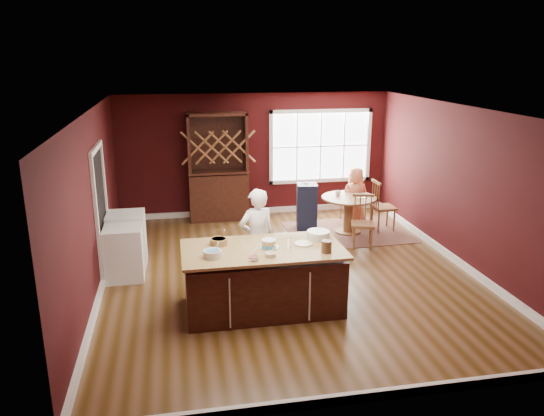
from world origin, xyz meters
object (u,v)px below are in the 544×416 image
(kitchen_island, at_px, (263,280))
(chair_north, at_px, (351,199))
(chair_east, at_px, (384,205))
(hutch, at_px, (218,167))
(baker, at_px, (257,238))
(toddler, at_px, (308,191))
(high_chair, at_px, (307,206))
(dryer, at_px, (127,239))
(washer, at_px, (124,253))
(layer_cake, at_px, (269,244))
(seated_woman, at_px, (355,196))
(dining_table, at_px, (349,207))
(chair_south, at_px, (363,222))

(kitchen_island, distance_m, chair_north, 4.58)
(kitchen_island, relative_size, chair_east, 2.12)
(hutch, bearing_deg, chair_east, -23.05)
(kitchen_island, distance_m, baker, 0.86)
(kitchen_island, xyz_separation_m, chair_east, (3.03, 3.00, 0.09))
(toddler, bearing_deg, high_chair, 139.96)
(kitchen_island, xyz_separation_m, toddler, (1.51, 3.33, 0.37))
(baker, bearing_deg, dryer, -45.41)
(hutch, height_order, washer, hutch)
(kitchen_island, xyz_separation_m, dryer, (-2.02, 2.09, 0.02))
(baker, relative_size, washer, 1.81)
(layer_cake, relative_size, dryer, 0.31)
(hutch, xyz_separation_m, washer, (-1.79, -2.94, -0.73))
(chair_north, distance_m, seated_woman, 0.38)
(layer_cake, bearing_deg, seated_woman, 54.21)
(dining_table, distance_m, chair_east, 0.77)
(chair_east, bearing_deg, seated_woman, 46.39)
(layer_cake, height_order, washer, layer_cake)
(layer_cake, relative_size, washer, 0.33)
(baker, bearing_deg, chair_south, -162.37)
(high_chair, height_order, dryer, high_chair)
(kitchen_island, height_order, chair_south, chair_south)
(baker, bearing_deg, chair_north, -143.71)
(kitchen_island, relative_size, baker, 1.43)
(layer_cake, bearing_deg, chair_south, 44.10)
(layer_cake, distance_m, hutch, 4.40)
(seated_woman, bearing_deg, toddler, 0.86)
(layer_cake, height_order, seated_woman, seated_woman)
(layer_cake, xyz_separation_m, hutch, (-0.31, 4.39, 0.19))
(baker, relative_size, chair_east, 1.48)
(baker, distance_m, chair_south, 2.59)
(kitchen_island, distance_m, seated_woman, 4.28)
(chair_north, height_order, toddler, toddler)
(kitchen_island, bearing_deg, washer, 144.27)
(high_chair, distance_m, dryer, 3.73)
(chair_east, bearing_deg, washer, 105.19)
(kitchen_island, relative_size, high_chair, 2.24)
(layer_cake, distance_m, chair_north, 4.55)
(dining_table, xyz_separation_m, washer, (-4.28, -1.52, -0.10))
(dining_table, relative_size, toddler, 4.22)
(dining_table, height_order, layer_cake, layer_cake)
(chair_south, bearing_deg, dryer, -163.14)
(chair_south, bearing_deg, chair_north, 95.16)
(washer, bearing_deg, dryer, 90.00)
(chair_south, xyz_separation_m, chair_north, (0.34, 1.66, -0.04))
(dryer, bearing_deg, hutch, 52.10)
(high_chair, height_order, hutch, hutch)
(toddler, bearing_deg, hutch, 148.53)
(chair_north, bearing_deg, dining_table, 49.90)
(chair_north, bearing_deg, dryer, 2.33)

